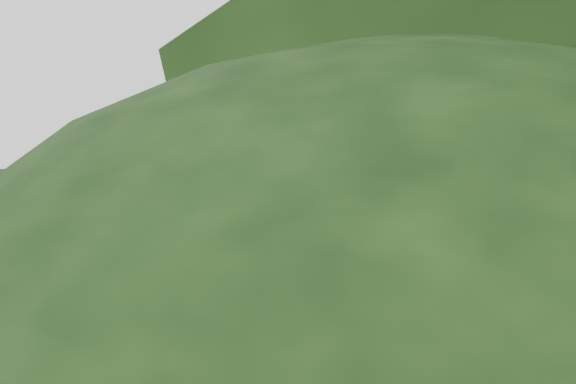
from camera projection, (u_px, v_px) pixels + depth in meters
The scene contains 6 objects.
road_markings at pixel (270, 228), 19.17m from camera, with size 7.47×80.00×0.01m.
red_curb at pixel (433, 234), 17.53m from camera, with size 0.25×28.00×0.10m, color maroon.
bike_racks_rest at pixel (374, 201), 19.91m from camera, with size 1.14×23.00×1.17m.
signposts_rest at pixel (333, 181), 22.13m from camera, with size 0.08×18.40×2.50m.
bike_front at pixel (52, 248), 12.53m from camera, with size 1.94×0.68×1.02m, color beige.
bike_valet at pixel (138, 254), 12.05m from camera, with size 3.48×14.15×1.09m.
Camera 1 is at (12.86, -4.47, 2.77)m, focal length 35.00 mm.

